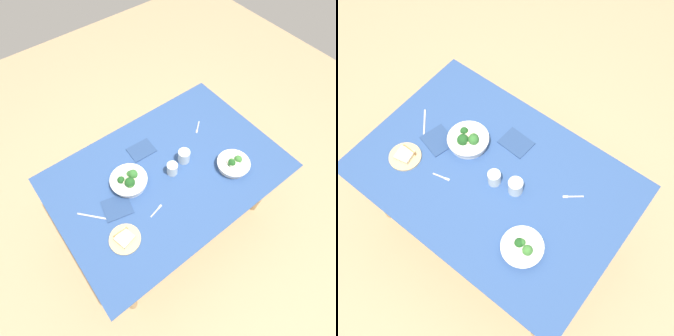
% 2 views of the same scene
% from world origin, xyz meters
% --- Properties ---
extents(ground_plane, '(6.00, 6.00, 0.00)m').
position_xyz_m(ground_plane, '(0.00, 0.00, 0.00)').
color(ground_plane, tan).
extents(dining_table, '(1.50, 1.03, 0.71)m').
position_xyz_m(dining_table, '(0.00, 0.00, 0.61)').
color(dining_table, '#2D4C84').
rests_on(dining_table, ground_plane).
extents(broccoli_bowl_far, '(0.22, 0.22, 0.08)m').
position_xyz_m(broccoli_bowl_far, '(-0.37, 0.23, 0.74)').
color(broccoli_bowl_far, white).
rests_on(broccoli_bowl_far, dining_table).
extents(broccoli_bowl_near, '(0.24, 0.24, 0.10)m').
position_xyz_m(broccoli_bowl_near, '(0.25, -0.08, 0.75)').
color(broccoli_bowl_near, white).
rests_on(broccoli_bowl_near, dining_table).
extents(bread_side_plate, '(0.18, 0.18, 0.04)m').
position_xyz_m(bread_side_plate, '(0.47, 0.21, 0.72)').
color(bread_side_plate, '#D6B27A').
rests_on(bread_side_plate, dining_table).
extents(water_glass_center, '(0.07, 0.07, 0.09)m').
position_xyz_m(water_glass_center, '(-0.02, 0.02, 0.75)').
color(water_glass_center, silver).
rests_on(water_glass_center, dining_table).
extents(water_glass_side, '(0.08, 0.08, 0.09)m').
position_xyz_m(water_glass_side, '(-0.14, -0.01, 0.75)').
color(water_glass_side, silver).
rests_on(water_glass_side, dining_table).
extents(fork_by_far_bowl, '(0.09, 0.08, 0.00)m').
position_xyz_m(fork_by_far_bowl, '(-0.40, -0.16, 0.71)').
color(fork_by_far_bowl, '#B7B7BC').
rests_on(fork_by_far_bowl, dining_table).
extents(fork_by_near_bowl, '(0.10, 0.03, 0.00)m').
position_xyz_m(fork_by_near_bowl, '(0.22, 0.18, 0.71)').
color(fork_by_near_bowl, '#B7B7BC').
rests_on(fork_by_near_bowl, dining_table).
extents(table_knife_left, '(0.15, 0.17, 0.00)m').
position_xyz_m(table_knife_left, '(0.54, -0.02, 0.71)').
color(table_knife_left, '#B7B7BC').
rests_on(table_knife_left, dining_table).
extents(napkin_folded_upper, '(0.18, 0.14, 0.01)m').
position_xyz_m(napkin_folded_upper, '(0.04, -0.25, 0.71)').
color(napkin_folded_upper, navy).
rests_on(napkin_folded_upper, dining_table).
extents(napkin_folded_lower, '(0.20, 0.19, 0.01)m').
position_xyz_m(napkin_folded_lower, '(0.40, 0.01, 0.71)').
color(napkin_folded_lower, navy).
rests_on(napkin_folded_lower, dining_table).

